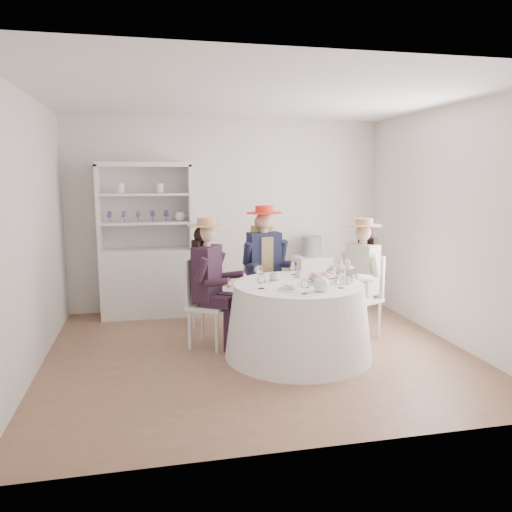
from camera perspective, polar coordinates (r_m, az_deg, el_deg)
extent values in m
plane|color=brown|center=(5.57, 0.22, -10.88)|extent=(4.50, 4.50, 0.00)
plane|color=white|center=(5.29, 0.24, 17.74)|extent=(4.50, 4.50, 0.00)
plane|color=silver|center=(7.22, -3.20, 4.71)|extent=(4.50, 0.00, 4.50)
plane|color=silver|center=(3.36, 7.60, -0.56)|extent=(4.50, 0.00, 4.50)
plane|color=silver|center=(5.26, -24.46, 2.22)|extent=(0.00, 4.50, 4.50)
plane|color=silver|center=(6.15, 21.19, 3.32)|extent=(0.00, 4.50, 4.50)
cone|color=white|center=(5.38, 4.83, -7.35)|extent=(1.57, 1.57, 0.77)
cylinder|color=white|center=(5.28, 4.89, -3.25)|extent=(1.37, 1.37, 0.02)
cube|color=silver|center=(7.01, -12.28, -2.95)|extent=(1.32, 0.84, 0.92)
cube|color=silver|center=(7.08, -12.56, 5.55)|extent=(1.18, 0.44, 1.13)
cube|color=silver|center=(6.86, -12.74, 10.16)|extent=(1.32, 0.84, 0.06)
cube|color=silver|center=(6.90, -17.54, 5.26)|extent=(0.19, 0.45, 1.13)
cube|color=silver|center=(6.90, -7.59, 5.60)|extent=(0.19, 0.45, 1.13)
cube|color=silver|center=(6.89, -12.51, 3.74)|extent=(1.22, 0.77, 0.03)
cube|color=silver|center=(6.87, -12.62, 6.90)|extent=(1.22, 0.77, 0.03)
sphere|color=white|center=(6.90, -8.68, 4.55)|extent=(0.14, 0.14, 0.14)
cube|color=silver|center=(7.40, 6.27, -2.86)|extent=(0.51, 0.51, 0.75)
cylinder|color=black|center=(7.31, 6.35, 1.12)|extent=(0.31, 0.31, 0.29)
cube|color=silver|center=(5.64, -5.37, -5.73)|extent=(0.57, 0.57, 0.04)
cylinder|color=silver|center=(5.49, -4.51, -8.70)|extent=(0.04, 0.04, 0.45)
cylinder|color=silver|center=(5.78, -3.13, -7.77)|extent=(0.04, 0.04, 0.45)
cylinder|color=silver|center=(5.64, -7.60, -8.30)|extent=(0.04, 0.04, 0.45)
cylinder|color=silver|center=(5.92, -6.09, -7.41)|extent=(0.04, 0.04, 0.45)
cube|color=silver|center=(5.66, -7.11, -2.81)|extent=(0.24, 0.35, 0.52)
cube|color=black|center=(5.56, -5.62, -1.90)|extent=(0.37, 0.42, 0.60)
cube|color=black|center=(5.49, -4.63, -5.25)|extent=(0.37, 0.30, 0.12)
cylinder|color=black|center=(5.51, -3.21, -8.51)|extent=(0.10, 0.10, 0.48)
cylinder|color=black|center=(5.34, -6.23, -1.59)|extent=(0.20, 0.17, 0.28)
cube|color=black|center=(5.65, -3.84, -4.82)|extent=(0.37, 0.30, 0.12)
cylinder|color=black|center=(5.68, -2.46, -7.98)|extent=(0.10, 0.10, 0.48)
cylinder|color=black|center=(5.72, -4.33, -0.84)|extent=(0.20, 0.17, 0.28)
cylinder|color=#D8A889|center=(5.51, -5.67, 1.37)|extent=(0.09, 0.09, 0.08)
sphere|color=#D8A889|center=(5.50, -5.69, 2.54)|extent=(0.20, 0.20, 0.20)
sphere|color=black|center=(5.52, -6.12, 2.40)|extent=(0.20, 0.20, 0.20)
cube|color=black|center=(5.57, -6.41, -0.07)|extent=(0.20, 0.25, 0.39)
cylinder|color=tan|center=(5.49, -5.71, 3.50)|extent=(0.41, 0.41, 0.01)
cylinder|color=tan|center=(5.48, -5.71, 3.93)|extent=(0.21, 0.21, 0.08)
cube|color=silver|center=(6.26, 0.98, -3.91)|extent=(0.49, 0.49, 0.04)
cylinder|color=silver|center=(6.11, 0.02, -6.70)|extent=(0.04, 0.04, 0.48)
cylinder|color=silver|center=(6.23, 3.08, -6.38)|extent=(0.04, 0.04, 0.48)
cylinder|color=silver|center=(6.42, -1.05, -5.89)|extent=(0.04, 0.04, 0.48)
cylinder|color=silver|center=(6.54, 1.87, -5.61)|extent=(0.04, 0.04, 0.48)
cube|color=silver|center=(6.38, 0.36, -0.94)|extent=(0.42, 0.09, 0.55)
cube|color=#1B1F37|center=(6.20, 0.92, -0.21)|extent=(0.42, 0.27, 0.64)
cube|color=tan|center=(6.20, 0.92, -0.21)|extent=(0.18, 0.26, 0.55)
cube|color=#1B1F37|center=(6.09, 0.56, -3.44)|extent=(0.19, 0.39, 0.13)
cylinder|color=#1B1F37|center=(6.03, 1.07, -6.79)|extent=(0.11, 0.11, 0.50)
cylinder|color=#1B1F37|center=(6.07, -0.93, 0.32)|extent=(0.12, 0.20, 0.30)
cube|color=#1B1F37|center=(6.16, 2.28, -3.30)|extent=(0.19, 0.39, 0.13)
cylinder|color=#1B1F37|center=(6.10, 2.81, -6.61)|extent=(0.11, 0.11, 0.50)
cylinder|color=#1B1F37|center=(6.23, 3.02, 0.54)|extent=(0.12, 0.20, 0.30)
cylinder|color=#D8A889|center=(6.16, 0.93, 2.91)|extent=(0.10, 0.10, 0.09)
sphere|color=#D8A889|center=(6.14, 0.93, 4.03)|extent=(0.21, 0.21, 0.21)
sphere|color=tan|center=(6.19, 0.77, 3.92)|extent=(0.21, 0.21, 0.21)
cube|color=tan|center=(6.26, 0.64, 1.60)|extent=(0.27, 0.12, 0.42)
cylinder|color=red|center=(6.13, 0.94, 4.95)|extent=(0.44, 0.44, 0.01)
cylinder|color=red|center=(6.13, 0.94, 5.36)|extent=(0.22, 0.22, 0.09)
cube|color=silver|center=(6.09, 11.83, -4.89)|extent=(0.53, 0.53, 0.04)
cylinder|color=silver|center=(6.13, 9.62, -6.95)|extent=(0.04, 0.04, 0.44)
cylinder|color=silver|center=(5.93, 11.90, -7.59)|extent=(0.04, 0.04, 0.44)
cylinder|color=silver|center=(6.36, 11.63, -6.41)|extent=(0.04, 0.04, 0.44)
cylinder|color=silver|center=(6.16, 13.89, -7.01)|extent=(0.04, 0.04, 0.44)
cube|color=silver|center=(6.16, 13.03, -2.16)|extent=(0.19, 0.36, 0.50)
cube|color=beige|center=(6.02, 12.08, -1.41)|extent=(0.33, 0.41, 0.58)
cube|color=beige|center=(6.04, 10.45, -4.17)|extent=(0.37, 0.26, 0.12)
cylinder|color=beige|center=(6.01, 9.45, -7.17)|extent=(0.10, 0.10, 0.46)
cylinder|color=beige|center=(6.12, 10.38, -0.52)|extent=(0.20, 0.16, 0.28)
cube|color=beige|center=(5.92, 11.74, -4.48)|extent=(0.37, 0.26, 0.12)
cylinder|color=beige|center=(5.90, 10.73, -7.54)|extent=(0.10, 0.10, 0.46)
cylinder|color=beige|center=(5.85, 13.38, -1.07)|extent=(0.20, 0.16, 0.28)
cylinder|color=#D8A889|center=(5.97, 12.18, 1.53)|extent=(0.09, 0.09, 0.08)
sphere|color=#D8A889|center=(5.96, 12.21, 2.59)|extent=(0.19, 0.19, 0.19)
sphere|color=black|center=(6.00, 12.49, 2.47)|extent=(0.19, 0.19, 0.19)
cube|color=black|center=(6.05, 12.63, 0.27)|extent=(0.17, 0.25, 0.38)
cylinder|color=tan|center=(5.95, 12.24, 3.46)|extent=(0.40, 0.40, 0.01)
cylinder|color=tan|center=(5.95, 12.25, 3.84)|extent=(0.20, 0.20, 0.08)
cube|color=silver|center=(6.46, -5.80, -3.93)|extent=(0.42, 0.42, 0.04)
cylinder|color=silver|center=(6.69, -4.48, -5.50)|extent=(0.04, 0.04, 0.44)
cylinder|color=silver|center=(6.67, -7.24, -5.59)|extent=(0.04, 0.04, 0.44)
cylinder|color=silver|center=(6.38, -4.23, -6.22)|extent=(0.04, 0.04, 0.44)
cylinder|color=silver|center=(6.36, -7.12, -6.32)|extent=(0.04, 0.04, 0.44)
cube|color=silver|center=(6.23, -5.73, -1.88)|extent=(0.38, 0.05, 0.50)
imported|color=white|center=(5.39, 2.03, -2.47)|extent=(0.11, 0.11, 0.07)
imported|color=white|center=(5.57, 4.84, -2.15)|extent=(0.09, 0.09, 0.07)
imported|color=white|center=(5.46, 7.02, -2.42)|extent=(0.10, 0.10, 0.07)
imported|color=white|center=(5.35, 7.09, -2.75)|extent=(0.21, 0.21, 0.05)
sphere|color=pink|center=(5.27, 7.82, -2.32)|extent=(0.06, 0.06, 0.06)
sphere|color=white|center=(5.30, 7.59, -2.26)|extent=(0.06, 0.06, 0.06)
sphere|color=pink|center=(5.31, 7.25, -2.23)|extent=(0.06, 0.06, 0.06)
sphere|color=white|center=(5.30, 6.91, -2.25)|extent=(0.06, 0.06, 0.06)
sphere|color=pink|center=(5.27, 6.70, -2.30)|extent=(0.06, 0.06, 0.06)
sphere|color=white|center=(5.24, 6.70, -2.37)|extent=(0.06, 0.06, 0.06)
sphere|color=pink|center=(5.21, 6.92, -2.44)|extent=(0.06, 0.06, 0.06)
sphere|color=white|center=(5.20, 7.28, -2.46)|extent=(0.06, 0.06, 0.06)
sphere|color=pink|center=(5.21, 7.62, -2.45)|extent=(0.06, 0.06, 0.06)
sphere|color=white|center=(5.24, 7.83, -2.39)|extent=(0.06, 0.06, 0.06)
sphere|color=white|center=(4.94, 7.46, -3.21)|extent=(0.16, 0.16, 0.16)
cylinder|color=white|center=(4.97, 8.53, -3.05)|extent=(0.09, 0.02, 0.08)
cylinder|color=white|center=(4.92, 7.48, -2.31)|extent=(0.04, 0.04, 0.02)
cylinder|color=white|center=(4.97, 3.86, -3.86)|extent=(0.24, 0.24, 0.01)
cube|color=beige|center=(4.93, 3.40, -3.68)|extent=(0.06, 0.04, 0.03)
cube|color=beige|center=(4.96, 3.86, -3.47)|extent=(0.06, 0.05, 0.03)
cube|color=beige|center=(4.99, 4.31, -3.53)|extent=(0.07, 0.06, 0.03)
cube|color=beige|center=(4.99, 3.54, -3.39)|extent=(0.07, 0.07, 0.03)
cube|color=beige|center=(4.94, 4.29, -3.68)|extent=(0.06, 0.07, 0.03)
cylinder|color=white|center=(5.39, 10.08, -2.94)|extent=(0.25, 0.25, 0.01)
cylinder|color=white|center=(5.37, 10.10, -2.13)|extent=(0.02, 0.02, 0.17)
cylinder|color=white|center=(5.36, 10.12, -1.25)|extent=(0.19, 0.19, 0.01)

